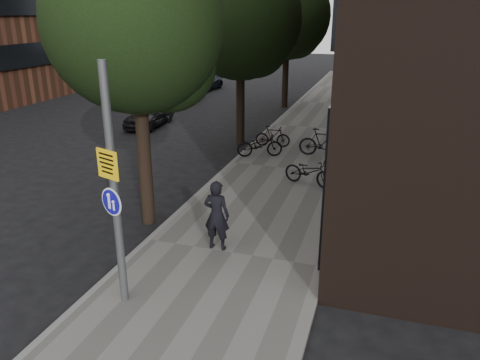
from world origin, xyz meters
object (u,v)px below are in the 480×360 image
at_px(signpost, 114,189).
at_px(parked_bike_facade_near, 309,171).
at_px(pedestrian, 217,215).
at_px(parked_car_near, 149,114).

relative_size(signpost, parked_bike_facade_near, 2.65).
xyz_separation_m(signpost, pedestrian, (1.03, 2.57, -1.50)).
xyz_separation_m(parked_bike_facade_near, parked_car_near, (-9.28, 6.45, 0.04)).
distance_m(signpost, parked_car_near, 15.76).
distance_m(signpost, pedestrian, 3.15).
distance_m(pedestrian, parked_bike_facade_near, 5.25).
relative_size(parked_bike_facade_near, parked_car_near, 0.48).
bearing_deg(signpost, pedestrian, 87.96).
distance_m(parked_bike_facade_near, parked_car_near, 11.30).
xyz_separation_m(pedestrian, parked_car_near, (-7.91, 11.49, -0.37)).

